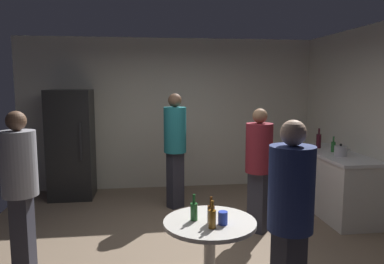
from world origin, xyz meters
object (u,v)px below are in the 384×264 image
Objects in this scene: foreground_table at (210,232)px; beer_bottle_amber at (212,218)px; person_in_navy_shirt at (290,211)px; beer_bottle_brown at (211,214)px; person_in_teal_shirt at (175,141)px; person_in_gray_shirt at (20,181)px; plastic_cup_blue at (223,218)px; person_in_maroon_shirt at (259,161)px; refrigerator at (71,144)px; beer_bottle_green at (194,211)px; wine_bottle_on_counter at (319,141)px; kettle at (341,151)px; beer_bottle_on_counter at (333,146)px.

beer_bottle_amber reaches higher than foreground_table.
beer_bottle_amber is 0.14× the size of person_in_navy_shirt.
foreground_table is 0.20m from beer_bottle_brown.
person_in_gray_shirt is (-1.67, -1.80, -0.07)m from person_in_teal_shirt.
beer_bottle_brown is (0.00, -0.06, 0.19)m from foreground_table.
beer_bottle_brown is 0.10m from plastic_cup_blue.
person_in_maroon_shirt is at bearing 62.64° from plastic_cup_blue.
beer_bottle_brown is at bearing 158.97° from plastic_cup_blue.
foreground_table is 3.48× the size of beer_bottle_brown.
beer_bottle_green is at bearing -63.27° from refrigerator.
wine_bottle_on_counter is at bearing 49.77° from beer_bottle_amber.
kettle reaches higher than beer_bottle_brown.
beer_bottle_on_counter is 3.14m from beer_bottle_amber.
kettle is at bearing 41.69° from plastic_cup_blue.
person_in_teal_shirt is at bearing 94.04° from plastic_cup_blue.
plastic_cup_blue is (0.09, -0.04, -0.03)m from beer_bottle_brown.
beer_bottle_green is (-2.29, -1.71, -0.15)m from kettle.
foreground_table is at bearing 26.31° from person_in_navy_shirt.
plastic_cup_blue is 0.07× the size of person_in_maroon_shirt.
refrigerator reaches higher than wine_bottle_on_counter.
person_in_maroon_shirt is (0.79, 1.52, 0.14)m from plastic_cup_blue.
refrigerator is 4.00m from wine_bottle_on_counter.
person_in_teal_shirt is at bearing 92.05° from foreground_table.
person_in_gray_shirt is (-1.75, 0.87, 0.14)m from beer_bottle_amber.
person_in_maroon_shirt reaches higher than beer_bottle_green.
person_in_navy_shirt is (0.53, -0.45, 0.33)m from foreground_table.
plastic_cup_blue is 1.72m from person_in_maroon_shirt.
foreground_table is at bearing -18.33° from person_in_gray_shirt.
person_in_teal_shirt is 2.46m from person_in_gray_shirt.
plastic_cup_blue is (0.10, 0.07, -0.03)m from beer_bottle_amber.
wine_bottle_on_counter is at bearing -53.11° from person_in_navy_shirt.
refrigerator is at bearing 158.83° from kettle.
person_in_gray_shirt reaches higher than beer_bottle_green.
kettle is at bearing 39.87° from beer_bottle_brown.
kettle is at bearing -21.17° from refrigerator.
person_in_teal_shirt is at bearing 92.02° from beer_bottle_brown.
person_in_gray_shirt reaches higher than plastic_cup_blue.
beer_bottle_amber is at bearing -93.24° from foreground_table.
wine_bottle_on_counter reaches higher than foreground_table.
person_in_teal_shirt reaches higher than wine_bottle_on_counter.
refrigerator is 3.21m from person_in_maroon_shirt.
beer_bottle_on_counter is at bearing 43.65° from beer_bottle_brown.
person_in_teal_shirt is (-2.24, 0.12, 0.01)m from wine_bottle_on_counter.
person_in_navy_shirt is at bearing -58.32° from refrigerator.
refrigerator reaches higher than kettle.
kettle is at bearing 37.64° from person_in_teal_shirt.
beer_bottle_amber and beer_bottle_green have the same top height.
beer_bottle_green reaches higher than plastic_cup_blue.
beer_bottle_amber is at bearing -130.23° from wine_bottle_on_counter.
person_in_teal_shirt is (-0.08, 2.67, 0.21)m from beer_bottle_amber.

